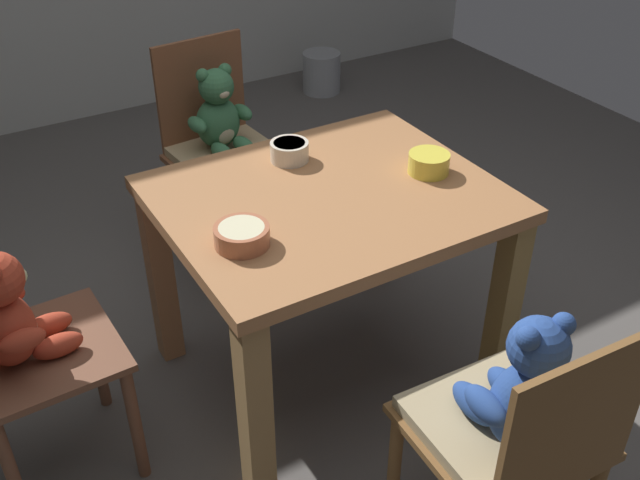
% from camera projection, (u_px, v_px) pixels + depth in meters
% --- Properties ---
extents(ground_plane, '(5.20, 5.20, 0.04)m').
position_uv_depth(ground_plane, '(327.00, 372.00, 2.63)').
color(ground_plane, '#55514D').
extents(dining_table, '(0.99, 0.82, 0.71)m').
position_uv_depth(dining_table, '(328.00, 229.00, 2.29)').
color(dining_table, '#A46C41').
rests_on(dining_table, ground_plane).
extents(teddy_chair_near_left, '(0.42, 0.42, 0.88)m').
position_uv_depth(teddy_chair_near_left, '(12.00, 332.00, 1.96)').
color(teddy_chair_near_left, brown).
rests_on(teddy_chair_near_left, ground_plane).
extents(teddy_chair_far_center, '(0.45, 0.45, 0.89)m').
position_uv_depth(teddy_chair_far_center, '(222.00, 137.00, 2.93)').
color(teddy_chair_far_center, brown).
rests_on(teddy_chair_far_center, ground_plane).
extents(teddy_chair_near_front, '(0.44, 0.42, 0.84)m').
position_uv_depth(teddy_chair_near_front, '(518.00, 414.00, 1.72)').
color(teddy_chair_near_front, brown).
rests_on(teddy_chair_near_front, ground_plane).
extents(porridge_bowl_yellow_near_right, '(0.13, 0.13, 0.06)m').
position_uv_depth(porridge_bowl_yellow_near_right, '(429.00, 163.00, 2.31)').
color(porridge_bowl_yellow_near_right, yellow).
rests_on(porridge_bowl_yellow_near_right, dining_table).
extents(porridge_bowl_terracotta_near_left, '(0.15, 0.15, 0.06)m').
position_uv_depth(porridge_bowl_terracotta_near_left, '(242.00, 235.00, 1.98)').
color(porridge_bowl_terracotta_near_left, '#B56948').
rests_on(porridge_bowl_terracotta_near_left, dining_table).
extents(porridge_bowl_cream_far_center, '(0.12, 0.12, 0.06)m').
position_uv_depth(porridge_bowl_cream_far_center, '(290.00, 151.00, 2.38)').
color(porridge_bowl_cream_far_center, beige).
rests_on(porridge_bowl_cream_far_center, dining_table).
extents(metal_pail, '(0.23, 0.23, 0.25)m').
position_uv_depth(metal_pail, '(322.00, 72.00, 4.61)').
color(metal_pail, '#93969B').
rests_on(metal_pail, ground_plane).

